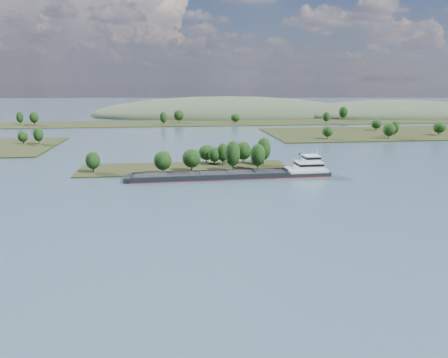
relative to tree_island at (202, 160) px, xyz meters
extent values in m
plane|color=#314655|center=(-8.21, -58.83, -4.16)|extent=(1800.00, 1800.00, 0.00)
cube|color=black|center=(-8.21, 1.17, -4.16)|extent=(100.00, 30.00, 1.20)
cylinder|color=black|center=(13.79, -9.20, -1.25)|extent=(0.50, 0.50, 4.62)
ellipsoid|color=black|center=(13.79, -9.20, 4.62)|extent=(7.06, 7.06, 11.87)
cylinder|color=black|center=(3.56, 12.39, -2.05)|extent=(0.50, 0.50, 3.02)
ellipsoid|color=black|center=(3.56, 12.39, 1.79)|extent=(8.48, 8.48, 7.77)
cylinder|color=black|center=(-5.16, -7.23, -1.85)|extent=(0.50, 0.50, 3.42)
ellipsoid|color=black|center=(-5.16, -7.23, 2.49)|extent=(8.55, 8.55, 8.79)
cylinder|color=black|center=(6.85, 6.36, -2.08)|extent=(0.50, 0.50, 2.95)
ellipsoid|color=black|center=(6.85, 6.36, 1.67)|extent=(6.12, 6.12, 7.60)
cylinder|color=black|center=(-18.26, -11.47, -1.86)|extent=(0.50, 0.50, 3.40)
ellipsoid|color=black|center=(-18.26, -11.47, 2.46)|extent=(8.01, 8.01, 8.74)
cylinder|color=black|center=(-49.94, -4.64, -1.99)|extent=(0.50, 0.50, 3.13)
ellipsoid|color=black|center=(-49.94, -4.64, 1.99)|extent=(6.64, 6.64, 8.05)
cylinder|color=black|center=(10.97, 5.93, -1.78)|extent=(0.50, 0.50, 3.57)
ellipsoid|color=black|center=(10.97, 5.93, 2.76)|extent=(5.60, 5.60, 9.17)
cylinder|color=black|center=(31.37, 4.89, -1.35)|extent=(0.50, 0.50, 4.41)
ellipsoid|color=black|center=(31.37, 4.89, 4.26)|extent=(7.14, 7.14, 11.35)
cylinder|color=black|center=(25.64, -8.78, -1.50)|extent=(0.50, 0.50, 4.11)
ellipsoid|color=black|center=(25.64, -8.78, 3.72)|extent=(7.09, 7.09, 10.57)
cylinder|color=black|center=(21.61, 8.41, -1.74)|extent=(0.50, 0.50, 3.64)
ellipsoid|color=black|center=(21.61, 8.41, 2.90)|extent=(8.24, 8.24, 9.37)
cylinder|color=black|center=(-99.93, 89.85, -1.59)|extent=(0.50, 0.50, 3.53)
ellipsoid|color=black|center=(-99.93, 89.85, 2.89)|extent=(6.22, 6.22, 9.07)
cylinder|color=black|center=(-110.17, 91.19, -2.00)|extent=(0.50, 0.50, 2.71)
ellipsoid|color=black|center=(-110.17, 91.19, 1.44)|extent=(6.17, 6.17, 6.97)
cylinder|color=black|center=(96.03, 91.33, -1.88)|extent=(0.50, 0.50, 2.97)
ellipsoid|color=black|center=(96.03, 91.33, 1.90)|extent=(7.49, 7.49, 7.63)
cylinder|color=black|center=(186.98, 101.01, -1.68)|extent=(0.50, 0.50, 3.35)
ellipsoid|color=black|center=(186.98, 101.01, 2.57)|extent=(9.19, 9.19, 8.61)
cylinder|color=black|center=(140.40, 88.17, -1.56)|extent=(0.50, 0.50, 3.59)
ellipsoid|color=black|center=(140.40, 88.17, 3.01)|extent=(8.78, 8.78, 9.24)
cylinder|color=black|center=(150.73, 99.54, -1.52)|extent=(0.50, 0.50, 3.68)
ellipsoid|color=black|center=(150.73, 99.54, 3.15)|extent=(5.96, 5.96, 9.45)
cylinder|color=black|center=(154.25, 136.65, -1.84)|extent=(0.50, 0.50, 3.03)
ellipsoid|color=black|center=(154.25, 136.65, 2.00)|extent=(8.29, 8.29, 7.78)
cube|color=black|center=(-8.21, 221.17, -4.16)|extent=(900.00, 60.00, 1.20)
cylinder|color=black|center=(-152.79, 220.85, -1.56)|extent=(0.50, 0.50, 4.00)
ellipsoid|color=black|center=(-152.79, 220.85, 3.52)|extent=(6.21, 6.21, 10.27)
cylinder|color=black|center=(134.76, 200.81, -1.73)|extent=(0.50, 0.50, 3.65)
ellipsoid|color=black|center=(134.76, 200.81, 2.90)|extent=(7.00, 7.00, 9.38)
cylinder|color=black|center=(-5.97, 225.74, -1.54)|extent=(0.50, 0.50, 4.03)
ellipsoid|color=black|center=(-5.97, 225.74, 3.58)|extent=(9.80, 9.80, 10.36)
cylinder|color=black|center=(165.28, 234.68, -1.29)|extent=(0.50, 0.50, 4.53)
ellipsoid|color=black|center=(165.28, 234.68, 4.47)|extent=(8.95, 8.95, 11.65)
cylinder|color=black|center=(-138.82, 216.22, -1.54)|extent=(0.50, 0.50, 4.03)
ellipsoid|color=black|center=(-138.82, 216.22, 3.58)|extent=(7.76, 7.76, 10.36)
cylinder|color=black|center=(47.75, 211.18, -2.04)|extent=(0.50, 0.50, 3.04)
ellipsoid|color=black|center=(47.75, 211.18, 1.82)|extent=(8.66, 8.66, 7.81)
cylinder|color=black|center=(-20.60, 203.13, -1.51)|extent=(0.50, 0.50, 4.09)
ellipsoid|color=black|center=(-20.60, 203.13, 3.69)|extent=(6.42, 6.42, 10.53)
ellipsoid|color=#38452F|center=(251.79, 291.17, -4.16)|extent=(260.00, 140.00, 36.00)
ellipsoid|color=#38452F|center=(51.79, 321.17, -4.16)|extent=(320.00, 160.00, 44.00)
cube|color=black|center=(11.63, -20.29, -3.61)|extent=(88.53, 14.06, 2.43)
cube|color=#9D2411|center=(11.63, -20.29, -4.10)|extent=(88.76, 14.29, 0.28)
cube|color=black|center=(2.62, -15.20, -2.06)|extent=(68.33, 2.80, 0.88)
cube|color=black|center=(3.00, -26.00, -2.06)|extent=(68.33, 2.80, 0.88)
cube|color=black|center=(2.81, -20.60, -2.23)|extent=(66.45, 12.20, 0.33)
cube|color=black|center=(-21.43, -21.43, -1.90)|extent=(10.23, 9.38, 0.39)
cube|color=black|center=(-9.31, -21.02, -1.90)|extent=(10.23, 9.38, 0.39)
cube|color=black|center=(2.81, -20.60, -1.90)|extent=(10.23, 9.38, 0.39)
cube|color=black|center=(14.93, -20.18, -1.90)|extent=(10.23, 9.38, 0.39)
cube|color=black|center=(27.05, -19.76, -1.90)|extent=(10.23, 9.38, 0.39)
cube|color=black|center=(-33.00, -21.83, -3.17)|extent=(3.65, 10.03, 2.20)
cylinder|color=black|center=(-31.90, -21.79, -1.62)|extent=(0.27, 0.27, 2.43)
cube|color=silver|center=(45.78, -19.12, -1.73)|extent=(17.99, 11.19, 1.32)
cube|color=silver|center=(46.88, -19.08, 0.47)|extent=(11.32, 9.19, 3.31)
cube|color=black|center=(46.88, -19.08, 0.91)|extent=(11.55, 9.42, 0.99)
cube|color=silver|center=(47.99, -19.04, 3.34)|extent=(6.84, 6.84, 2.43)
cube|color=black|center=(47.99, -19.04, 3.78)|extent=(7.07, 7.07, 0.88)
cube|color=silver|center=(47.99, -19.04, 4.66)|extent=(7.29, 7.29, 0.22)
cylinder|color=silver|center=(50.74, -18.94, 5.98)|extent=(0.23, 0.23, 2.87)
cylinder|color=black|center=(43.46, -15.89, 4.88)|extent=(0.57, 0.57, 1.32)
camera|label=1|loc=(-14.43, -205.69, 38.16)|focal=35.00mm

